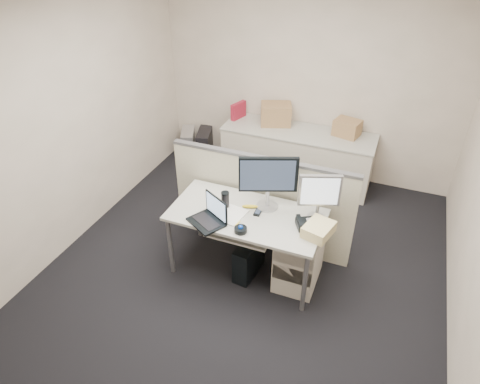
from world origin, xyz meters
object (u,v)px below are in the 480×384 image
at_px(monitor_main, 268,183).
at_px(laptop, 206,212).
at_px(desk_phone, 307,224).
at_px(desk, 246,219).

xyz_separation_m(monitor_main, laptop, (-0.45, -0.46, -0.16)).
distance_m(laptop, desk_phone, 0.95).
distance_m(desk, desk_phone, 0.61).
relative_size(desk, monitor_main, 2.66).
distance_m(monitor_main, desk_phone, 0.54).
height_order(monitor_main, laptop, monitor_main).
bearing_deg(desk_phone, monitor_main, 130.95).
height_order(monitor_main, desk_phone, monitor_main).
height_order(laptop, desk_phone, laptop).
bearing_deg(laptop, desk, 72.95).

